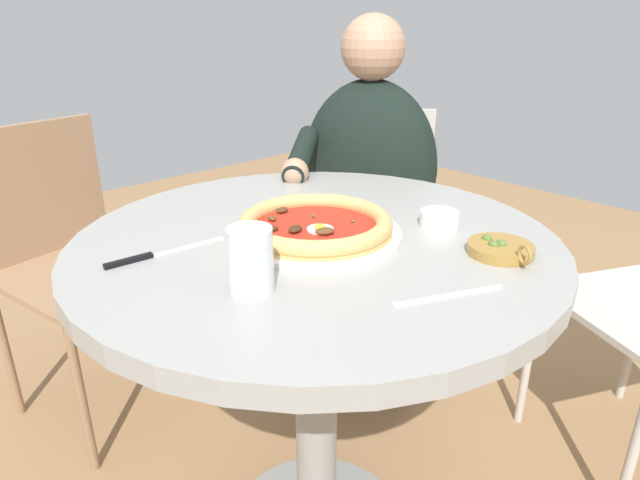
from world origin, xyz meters
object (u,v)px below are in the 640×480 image
fork_utensil (449,296)px  pizza_on_plate (315,226)px  cafe_chair_spare_near (69,244)px  ramekin_capers (439,218)px  cafe_chair_diner (373,215)px  olive_pan (501,249)px  diner_person (366,231)px  steak_knife (149,256)px  dining_table (316,300)px  water_glass (251,264)px

fork_utensil → pizza_on_plate: bearing=-3.6°
cafe_chair_spare_near → ramekin_capers: bearing=-159.1°
pizza_on_plate → cafe_chair_diner: (0.44, -0.66, -0.26)m
ramekin_capers → cafe_chair_diner: 0.77m
olive_pan → diner_person: size_ratio=0.11×
steak_knife → cafe_chair_spare_near: 0.79m
cafe_chair_spare_near → pizza_on_plate: bearing=-168.7°
pizza_on_plate → steak_knife: bearing=66.7°
cafe_chair_diner → dining_table: bearing=123.6°
dining_table → cafe_chair_diner: 0.80m
dining_table → ramekin_capers: (-0.13, -0.21, 0.15)m
dining_table → fork_utensil: bearing=176.3°
water_glass → fork_utensil: (-0.21, -0.20, -0.04)m
ramekin_capers → fork_utensil: ramekin_capers is taller
cafe_chair_diner → steak_knife: bearing=109.0°
dining_table → water_glass: 0.30m
ramekin_capers → olive_pan: (-0.15, 0.03, -0.01)m
water_glass → cafe_chair_spare_near: 1.00m
olive_pan → cafe_chair_diner: bearing=-34.3°
water_glass → cafe_chair_spare_near: size_ratio=0.12×
olive_pan → cafe_chair_diner: cafe_chair_diner is taller
water_glass → diner_person: diner_person is taller
olive_pan → fork_utensil: size_ratio=0.77×
water_glass → steak_knife: size_ratio=0.46×
steak_knife → cafe_chair_spare_near: cafe_chair_spare_near is taller
dining_table → olive_pan: olive_pan is taller
pizza_on_plate → cafe_chair_spare_near: bearing=11.3°
olive_pan → cafe_chair_spare_near: cafe_chair_spare_near is taller
ramekin_capers → fork_utensil: size_ratio=0.44×
olive_pan → ramekin_capers: bearing=-12.5°
fork_utensil → cafe_chair_diner: bearing=-42.4°
dining_table → pizza_on_plate: size_ratio=2.82×
cafe_chair_diner → water_glass: bearing=121.4°
steak_knife → ramekin_capers: size_ratio=2.89×
dining_table → pizza_on_plate: pizza_on_plate is taller
pizza_on_plate → olive_pan: 0.33m
diner_person → cafe_chair_diner: size_ratio=1.34×
pizza_on_plate → water_glass: (-0.10, 0.22, 0.02)m
pizza_on_plate → cafe_chair_spare_near: cafe_chair_spare_near is taller
olive_pan → dining_table: bearing=31.9°
steak_knife → cafe_chair_spare_near: size_ratio=0.25×
olive_pan → fork_utensil: 0.20m
dining_table → olive_pan: 0.36m
pizza_on_plate → ramekin_capers: pizza_on_plate is taller
olive_pan → diner_person: (0.64, -0.37, -0.25)m
steak_knife → diner_person: (0.25, -0.82, -0.24)m
diner_person → cafe_chair_spare_near: diner_person is taller
water_glass → fork_utensil: size_ratio=0.58×
cafe_chair_diner → cafe_chair_spare_near: cafe_chair_spare_near is taller
ramekin_capers → cafe_chair_spare_near: cafe_chair_spare_near is taller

